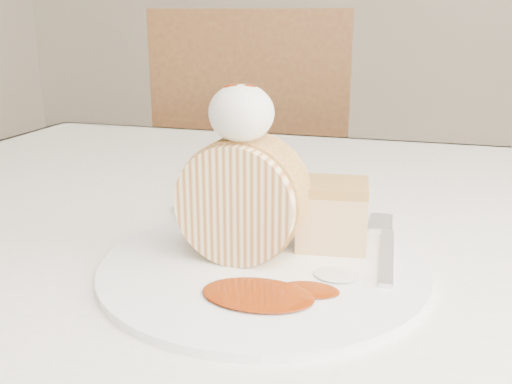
# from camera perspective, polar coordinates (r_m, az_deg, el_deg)

# --- Properties ---
(table) EXTENTS (1.40, 0.90, 0.75)m
(table) POSITION_cam_1_polar(r_m,az_deg,el_deg) (0.75, 8.30, -8.27)
(table) COLOR white
(table) RESTS_ON ground
(chair_far) EXTENTS (0.57, 0.57, 1.00)m
(chair_far) POSITION_cam_1_polar(r_m,az_deg,el_deg) (1.54, -0.30, 1.71)
(chair_far) COLOR brown
(chair_far) RESTS_ON ground
(plate) EXTENTS (0.34, 0.34, 0.01)m
(plate) POSITION_cam_1_polar(r_m,az_deg,el_deg) (0.54, 0.73, -7.48)
(plate) COLOR white
(plate) RESTS_ON table
(roulade_slice) EXTENTS (0.11, 0.07, 0.11)m
(roulade_slice) POSITION_cam_1_polar(r_m,az_deg,el_deg) (0.53, -1.36, -0.72)
(roulade_slice) COLOR beige
(roulade_slice) RESTS_ON plate
(cake_chunk) EXTENTS (0.07, 0.07, 0.06)m
(cake_chunk) POSITION_cam_1_polar(r_m,az_deg,el_deg) (0.57, 7.61, -2.60)
(cake_chunk) COLOR tan
(cake_chunk) RESTS_ON plate
(whipped_cream) EXTENTS (0.06, 0.06, 0.05)m
(whipped_cream) POSITION_cam_1_polar(r_m,az_deg,el_deg) (0.51, -1.47, 7.90)
(whipped_cream) COLOR silver
(whipped_cream) RESTS_ON roulade_slice
(caramel_drizzle) EXTENTS (0.03, 0.02, 0.01)m
(caramel_drizzle) POSITION_cam_1_polar(r_m,az_deg,el_deg) (0.51, -1.62, 11.18)
(caramel_drizzle) COLOR maroon
(caramel_drizzle) RESTS_ON whipped_cream
(caramel_pool) EXTENTS (0.10, 0.07, 0.00)m
(caramel_pool) POSITION_cam_1_polar(r_m,az_deg,el_deg) (0.47, 0.16, -10.19)
(caramel_pool) COLOR maroon
(caramel_pool) RESTS_ON plate
(fork) EXTENTS (0.03, 0.18, 0.00)m
(fork) POSITION_cam_1_polar(r_m,az_deg,el_deg) (0.56, 12.96, -6.29)
(fork) COLOR silver
(fork) RESTS_ON plate
(spoon) EXTENTS (0.07, 0.16, 0.00)m
(spoon) POSITION_cam_1_polar(r_m,az_deg,el_deg) (0.63, -8.02, -4.01)
(spoon) COLOR silver
(spoon) RESTS_ON table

